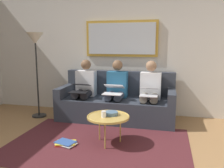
{
  "coord_description": "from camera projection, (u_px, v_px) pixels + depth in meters",
  "views": [
    {
      "loc": [
        -0.95,
        2.27,
        1.45
      ],
      "look_at": [
        0.0,
        -1.7,
        0.75
      ],
      "focal_mm": 37.85,
      "sensor_mm": 36.0,
      "label": 1
    }
  ],
  "objects": [
    {
      "name": "person_left",
      "position": [
        150.0,
        90.0,
        4.35
      ],
      "size": [
        0.38,
        0.58,
        1.14
      ],
      "color": "silver",
      "rests_on": "couch"
    },
    {
      "name": "area_rug",
      "position": [
        98.0,
        144.0,
        3.45
      ],
      "size": [
        2.6,
        1.8,
        0.01
      ],
      "primitive_type": "cube",
      "color": "#4C1E23",
      "rests_on": "ground_plane"
    },
    {
      "name": "wall_rear",
      "position": [
        122.0,
        51.0,
        4.91
      ],
      "size": [
        6.0,
        0.12,
        2.6
      ],
      "primitive_type": "cube",
      "color": "beige",
      "rests_on": "ground_plane"
    },
    {
      "name": "cup",
      "position": [
        104.0,
        114.0,
        3.34
      ],
      "size": [
        0.07,
        0.07,
        0.09
      ],
      "primitive_type": "cylinder",
      "color": "silver",
      "rests_on": "coffee_table"
    },
    {
      "name": "laptop_white",
      "position": [
        114.0,
        90.0,
        4.27
      ],
      "size": [
        0.34,
        0.38,
        0.17
      ],
      "color": "white"
    },
    {
      "name": "framed_mirror",
      "position": [
        121.0,
        39.0,
        4.78
      ],
      "size": [
        1.47,
        0.05,
        0.72
      ],
      "color": "#B7892D"
    },
    {
      "name": "person_middle",
      "position": [
        116.0,
        88.0,
        4.5
      ],
      "size": [
        0.38,
        0.58,
        1.14
      ],
      "color": "#235B84",
      "rests_on": "couch"
    },
    {
      "name": "magazine_stack",
      "position": [
        66.0,
        143.0,
        3.42
      ],
      "size": [
        0.34,
        0.28,
        0.04
      ],
      "color": "red",
      "rests_on": "ground_plane"
    },
    {
      "name": "standing_lamp",
      "position": [
        36.0,
        48.0,
        4.54
      ],
      "size": [
        0.32,
        0.32,
        1.66
      ],
      "color": "black",
      "rests_on": "ground_plane"
    },
    {
      "name": "laptop_silver",
      "position": [
        149.0,
        91.0,
        4.11
      ],
      "size": [
        0.3,
        0.34,
        0.14
      ],
      "color": "silver"
    },
    {
      "name": "person_right",
      "position": [
        85.0,
        87.0,
        4.65
      ],
      "size": [
        0.38,
        0.58,
        1.14
      ],
      "color": "silver",
      "rests_on": "couch"
    },
    {
      "name": "bowl",
      "position": [
        111.0,
        113.0,
        3.45
      ],
      "size": [
        0.2,
        0.2,
        0.05
      ],
      "primitive_type": "cylinder",
      "color": "slate",
      "rests_on": "coffee_table"
    },
    {
      "name": "coffee_table",
      "position": [
        108.0,
        117.0,
        3.4
      ],
      "size": [
        0.62,
        0.62,
        0.43
      ],
      "color": "tan",
      "rests_on": "ground_plane"
    },
    {
      "name": "couch",
      "position": [
        117.0,
        103.0,
        4.61
      ],
      "size": [
        2.2,
        0.9,
        0.9
      ],
      "color": "#2D333D",
      "rests_on": "ground_plane"
    },
    {
      "name": "laptop_black",
      "position": [
        80.0,
        88.0,
        4.41
      ],
      "size": [
        0.33,
        0.37,
        0.16
      ],
      "color": "black"
    }
  ]
}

